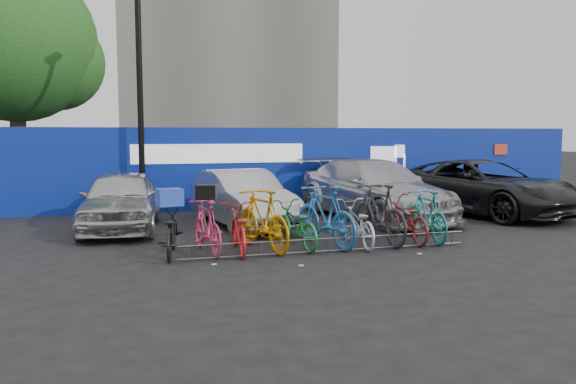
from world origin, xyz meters
name	(u,v)px	position (x,y,z in m)	size (l,w,h in m)	color
ground	(319,247)	(0.00, 0.00, 0.00)	(100.00, 100.00, 0.00)	black
hoarding	(253,168)	(0.01, 6.00, 1.20)	(22.00, 0.18, 2.40)	#0B209B
tree	(22,46)	(-6.77, 10.06, 5.07)	(5.40, 5.20, 7.80)	#382314
lamppost	(140,94)	(-3.20, 5.40, 3.27)	(0.25, 0.50, 6.11)	black
bike_rack	(329,245)	(0.00, -0.60, 0.16)	(5.60, 0.03, 0.30)	#595B60
car_0	(121,200)	(-3.75, 3.18, 0.70)	(1.65, 4.09, 1.39)	#B1B2B6
car_1	(242,198)	(-0.94, 2.95, 0.67)	(1.43, 4.09, 1.35)	#A0A0A4
car_2	(374,189)	(2.62, 3.16, 0.77)	(2.17, 5.33, 1.55)	#B4B3B7
car_3	(482,187)	(5.84, 3.08, 0.75)	(2.49, 5.41, 1.50)	black
bike_0	(170,231)	(-2.86, 0.00, 0.46)	(0.61, 1.75, 0.92)	black
bike_1	(207,226)	(-2.19, 0.02, 0.51)	(0.48, 1.69, 1.02)	#DB3B6A
bike_2	(238,229)	(-1.62, -0.08, 0.45)	(0.60, 1.72, 0.91)	red
bike_3	(263,220)	(-1.13, -0.01, 0.59)	(0.56, 1.97, 1.19)	orange
bike_4	(296,225)	(-0.46, 0.05, 0.46)	(0.61, 1.74, 0.91)	#1E7336
bike_5	(325,216)	(0.14, 0.04, 0.61)	(0.58, 2.04, 1.23)	#2263AD
bike_6	(357,224)	(0.75, -0.12, 0.45)	(0.60, 1.73, 0.91)	#B6B7BE
bike_7	(379,213)	(1.31, 0.04, 0.61)	(0.58, 2.05, 1.23)	#2A2B2D
bike_8	(405,219)	(1.89, 0.04, 0.47)	(0.63, 1.80, 0.95)	maroon
bike_9	(427,215)	(2.36, -0.01, 0.54)	(0.51, 1.79, 1.08)	#1B7E79
cargo_crate	(170,197)	(-2.86, 0.00, 1.08)	(0.44, 0.34, 0.31)	blue
cargo_topcase	(206,192)	(-2.19, 0.02, 1.15)	(0.36, 0.33, 0.27)	black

